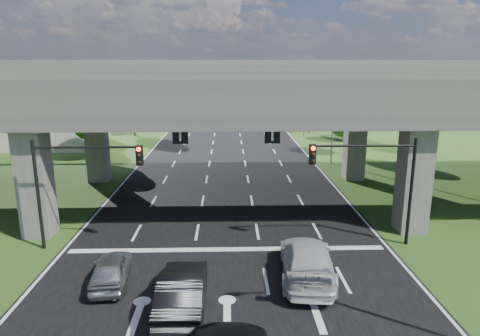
{
  "coord_description": "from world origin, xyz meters",
  "views": [
    {
      "loc": [
        0.08,
        -17.94,
        9.8
      ],
      "look_at": [
        0.8,
        7.12,
        3.68
      ],
      "focal_mm": 32.0,
      "sensor_mm": 36.0,
      "label": 1
    }
  ],
  "objects_px": {
    "streetlight_far": "(330,105)",
    "car_white": "(307,261)",
    "car_dark": "(182,291)",
    "streetlight_beyond": "(302,94)",
    "car_silver": "(111,269)",
    "signal_right": "(373,172)",
    "signal_left": "(77,174)"
  },
  "relations": [
    {
      "from": "streetlight_far",
      "to": "streetlight_beyond",
      "type": "bearing_deg",
      "value": 90.0
    },
    {
      "from": "signal_right",
      "to": "streetlight_beyond",
      "type": "bearing_deg",
      "value": 86.39
    },
    {
      "from": "signal_right",
      "to": "streetlight_beyond",
      "type": "relative_size",
      "value": 0.6
    },
    {
      "from": "signal_left",
      "to": "car_silver",
      "type": "height_order",
      "value": "signal_left"
    },
    {
      "from": "streetlight_beyond",
      "to": "car_silver",
      "type": "relative_size",
      "value": 2.51
    },
    {
      "from": "streetlight_far",
      "to": "streetlight_beyond",
      "type": "xyz_separation_m",
      "value": [
        0.0,
        16.0,
        0.0
      ]
    },
    {
      "from": "streetlight_beyond",
      "to": "signal_right",
      "type": "bearing_deg",
      "value": -93.61
    },
    {
      "from": "signal_left",
      "to": "streetlight_beyond",
      "type": "distance_m",
      "value": 40.3
    },
    {
      "from": "signal_right",
      "to": "streetlight_far",
      "type": "height_order",
      "value": "streetlight_far"
    },
    {
      "from": "car_silver",
      "to": "streetlight_beyond",
      "type": "bearing_deg",
      "value": -117.09
    },
    {
      "from": "signal_right",
      "to": "signal_left",
      "type": "xyz_separation_m",
      "value": [
        -15.65,
        0.0,
        0.0
      ]
    },
    {
      "from": "streetlight_beyond",
      "to": "car_white",
      "type": "distance_m",
      "value": 40.54
    },
    {
      "from": "signal_right",
      "to": "signal_left",
      "type": "bearing_deg",
      "value": 180.0
    },
    {
      "from": "streetlight_beyond",
      "to": "car_dark",
      "type": "bearing_deg",
      "value": -105.71
    },
    {
      "from": "streetlight_beyond",
      "to": "car_dark",
      "type": "height_order",
      "value": "streetlight_beyond"
    },
    {
      "from": "car_dark",
      "to": "car_white",
      "type": "xyz_separation_m",
      "value": [
        5.52,
        2.57,
        0.0
      ]
    },
    {
      "from": "signal_right",
      "to": "streetlight_beyond",
      "type": "xyz_separation_m",
      "value": [
        2.27,
        36.06,
        1.66
      ]
    },
    {
      "from": "streetlight_far",
      "to": "signal_left",
      "type": "bearing_deg",
      "value": -131.78
    },
    {
      "from": "car_white",
      "to": "car_silver",
      "type": "bearing_deg",
      "value": 7.72
    },
    {
      "from": "signal_right",
      "to": "streetlight_far",
      "type": "distance_m",
      "value": 20.25
    },
    {
      "from": "streetlight_far",
      "to": "car_dark",
      "type": "height_order",
      "value": "streetlight_far"
    },
    {
      "from": "streetlight_far",
      "to": "car_white",
      "type": "relative_size",
      "value": 1.7
    },
    {
      "from": "car_silver",
      "to": "car_white",
      "type": "height_order",
      "value": "car_white"
    },
    {
      "from": "car_white",
      "to": "signal_left",
      "type": "bearing_deg",
      "value": -11.48
    },
    {
      "from": "car_dark",
      "to": "car_white",
      "type": "relative_size",
      "value": 0.88
    },
    {
      "from": "car_silver",
      "to": "car_dark",
      "type": "bearing_deg",
      "value": 140.26
    },
    {
      "from": "car_dark",
      "to": "car_silver",
      "type": "bearing_deg",
      "value": -34.04
    },
    {
      "from": "signal_left",
      "to": "streetlight_far",
      "type": "height_order",
      "value": "streetlight_far"
    },
    {
      "from": "signal_left",
      "to": "streetlight_far",
      "type": "distance_m",
      "value": 26.95
    },
    {
      "from": "signal_right",
      "to": "car_silver",
      "type": "xyz_separation_m",
      "value": [
        -13.1,
        -3.92,
        -3.48
      ]
    },
    {
      "from": "streetlight_far",
      "to": "car_white",
      "type": "bearing_deg",
      "value": -105.04
    },
    {
      "from": "streetlight_beyond",
      "to": "signal_left",
      "type": "bearing_deg",
      "value": -116.43
    }
  ]
}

